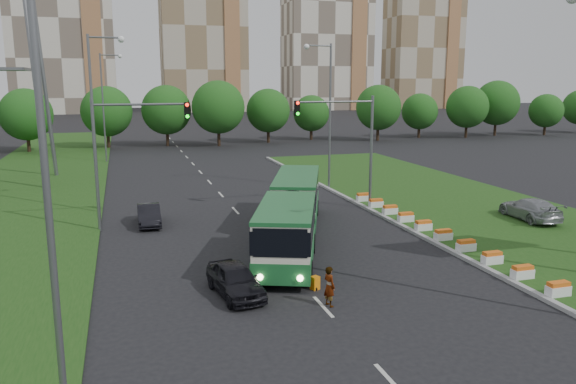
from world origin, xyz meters
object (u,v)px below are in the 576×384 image
object	(u,v)px
pedestrian	(329,286)
car_left_near	(235,279)
car_left_far	(149,215)
traffic_mast_left	(123,143)
car_median	(530,209)
articulated_bus	(288,212)
traffic_mast_median	(350,134)
shopping_trolley	(315,283)

from	to	relation	value
pedestrian	car_left_near	bearing A→B (deg)	40.55
car_left_near	car_left_far	bearing A→B (deg)	93.88
traffic_mast_left	car_left_near	distance (m)	14.19
car_left_near	car_median	size ratio (longest dim) A/B	0.84
articulated_bus	car_left_far	size ratio (longest dim) A/B	4.23
traffic_mast_left	car_left_far	size ratio (longest dim) A/B	2.03
traffic_mast_median	shopping_trolley	size ratio (longest dim) A/B	13.42
traffic_mast_left	car_median	world-z (taller)	traffic_mast_left
car_median	shopping_trolley	bearing A→B (deg)	27.39
car_left_far	car_left_near	bearing A→B (deg)	-77.42
traffic_mast_median	car_median	world-z (taller)	traffic_mast_median
shopping_trolley	car_median	bearing A→B (deg)	-0.03
shopping_trolley	traffic_mast_left	bearing A→B (deg)	97.03
pedestrian	car_left_far	bearing A→B (deg)	6.06
articulated_bus	pedestrian	distance (m)	9.68
traffic_mast_median	shopping_trolley	world-z (taller)	traffic_mast_median
traffic_mast_left	articulated_bus	size ratio (longest dim) A/B	0.48
articulated_bus	car_median	xyz separation A→B (m)	(16.32, -0.16, -0.82)
articulated_bus	car_left_far	bearing A→B (deg)	161.81
car_left_far	shopping_trolley	size ratio (longest dim) A/B	6.60
articulated_bus	shopping_trolley	xyz separation A→B (m)	(-1.04, -7.69, -1.38)
car_left_near	pedestrian	bearing A→B (deg)	-41.85
traffic_mast_median	car_median	size ratio (longest dim) A/B	1.65
car_left_near	car_median	xyz separation A→B (m)	(20.83, 7.17, 0.16)
car_median	shopping_trolley	xyz separation A→B (m)	(-17.37, -7.53, -0.56)
pedestrian	shopping_trolley	world-z (taller)	pedestrian
car_median	shopping_trolley	distance (m)	18.94
car_left_near	pedestrian	distance (m)	4.09
traffic_mast_median	articulated_bus	xyz separation A→B (m)	(-6.41, -6.39, -3.67)
car_left_far	shopping_trolley	bearing A→B (deg)	-64.74
traffic_mast_median	shopping_trolley	xyz separation A→B (m)	(-7.46, -14.08, -5.05)
car_left_near	pedestrian	size ratio (longest dim) A/B	2.44
traffic_mast_median	car_median	bearing A→B (deg)	-33.46
car_left_near	shopping_trolley	bearing A→B (deg)	-14.28
traffic_mast_left	pedestrian	xyz separation A→B (m)	(7.64, -14.97, -4.52)
traffic_mast_median	pedestrian	bearing A→B (deg)	-115.20
car_median	traffic_mast_median	bearing A→B (deg)	-29.50
traffic_mast_median	car_left_near	distance (m)	18.14
car_left_near	traffic_mast_median	bearing A→B (deg)	43.07
car_left_far	car_median	size ratio (longest dim) A/B	0.81
traffic_mast_median	car_left_near	world-z (taller)	traffic_mast_median
traffic_mast_left	car_left_near	size ratio (longest dim) A/B	1.97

